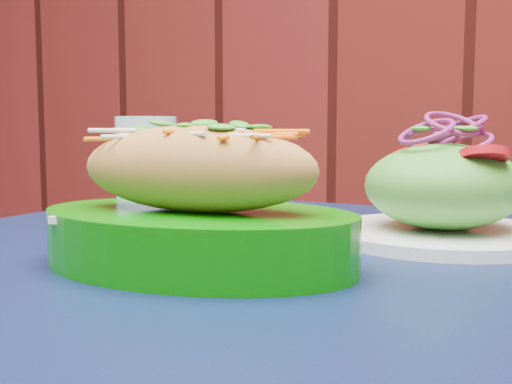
% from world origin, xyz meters
% --- Properties ---
extents(cafe_table, '(0.82, 0.82, 0.75)m').
position_xyz_m(cafe_table, '(0.41, 1.62, 0.66)').
color(cafe_table, black).
rests_on(cafe_table, ground).
extents(banh_mi_basket, '(0.29, 0.20, 0.13)m').
position_xyz_m(banh_mi_basket, '(0.38, 1.56, 0.80)').
color(banh_mi_basket, '#077104').
rests_on(banh_mi_basket, cafe_table).
extents(salad_plate, '(0.23, 0.23, 0.13)m').
position_xyz_m(salad_plate, '(0.54, 1.78, 0.80)').
color(salad_plate, white).
rests_on(salad_plate, cafe_table).
extents(water_glass, '(0.08, 0.08, 0.13)m').
position_xyz_m(water_glass, '(0.16, 1.79, 0.81)').
color(water_glass, silver).
rests_on(water_glass, cafe_table).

